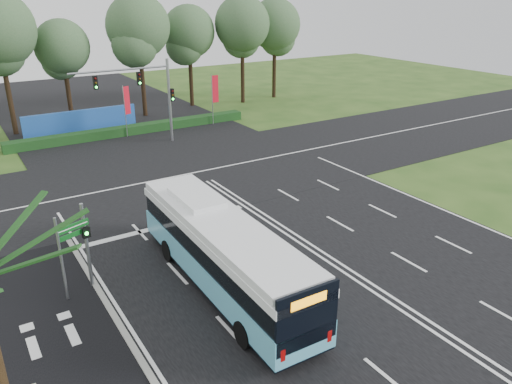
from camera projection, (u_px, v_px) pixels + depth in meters
ground at (292, 239)px, 26.39m from camera, size 120.00×120.00×0.00m
road_main at (292, 239)px, 26.39m from camera, size 20.00×120.00×0.04m
road_cross at (194, 173)px, 35.79m from camera, size 120.00×14.00×0.05m
bike_path at (60, 357)px, 17.86m from camera, size 5.00×18.00×0.06m
kerb_strip at (125, 334)px, 19.03m from camera, size 0.25×18.00×0.12m
city_bus at (223, 252)px, 21.45m from camera, size 2.87×12.34×3.53m
pedestrian_signal at (87, 243)px, 21.34m from camera, size 0.36×0.44×4.01m
street_sign at (67, 246)px, 20.53m from camera, size 1.43×0.58×3.86m
banner_flag_mid at (126, 104)px, 43.65m from camera, size 0.63×0.30×4.56m
banner_flag_right at (214, 92)px, 47.68m from camera, size 0.71×0.07×4.82m
traffic_light_gantry at (148, 89)px, 40.80m from camera, size 8.41×0.28×7.00m
hedge at (134, 130)px, 45.44m from camera, size 22.00×1.20×0.80m
blue_hoarding at (81, 122)px, 45.16m from camera, size 10.00×0.30×2.20m
eucalyptus_row at (95, 30)px, 47.49m from camera, size 47.28×8.54×12.60m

